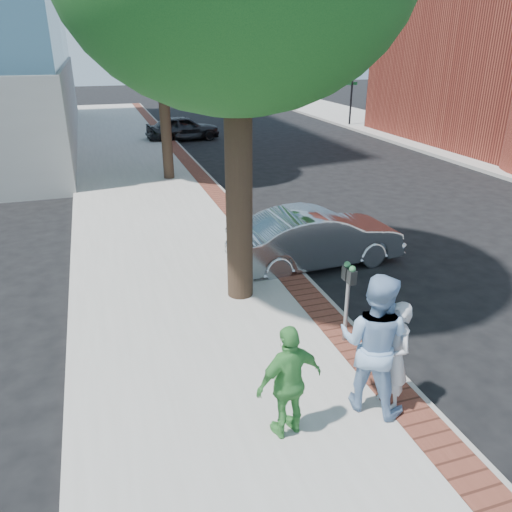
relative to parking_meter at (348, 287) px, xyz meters
name	(u,v)px	position (x,y,z in m)	size (l,w,h in m)	color
ground	(302,343)	(-0.64, 0.35, -1.21)	(120.00, 120.00, 0.00)	black
sidewalk	(157,213)	(-2.14, 8.35, -1.13)	(5.00, 60.00, 0.15)	#9E9991
brick_strip	(226,204)	(0.06, 8.35, -1.05)	(0.60, 60.00, 0.01)	brown
curb	(236,206)	(0.41, 8.35, -1.13)	(0.10, 60.00, 0.15)	gray
signal_near	(164,95)	(0.26, 22.35, 1.05)	(0.70, 0.15, 3.80)	black
signal_far	(352,89)	(11.86, 22.35, 1.05)	(0.70, 0.15, 3.80)	black
tree_far	(159,31)	(-1.14, 12.35, 4.09)	(4.80, 4.80, 7.14)	black
parking_meter	(348,287)	(0.00, 0.00, 0.00)	(0.12, 0.32, 1.47)	gray
person_gray	(394,356)	(-0.17, -1.71, -0.23)	(0.60, 0.39, 1.64)	#B6B7BC
person_officer	(374,343)	(-0.45, -1.61, -0.02)	(1.01, 0.78, 2.07)	#89ABD4
person_green	(289,382)	(-1.75, -1.77, -0.24)	(0.95, 0.40, 1.63)	#479B46
sedan_silver	(317,238)	(1.02, 3.46, -0.52)	(1.45, 4.15, 1.37)	#B2B5BA
bg_car	(183,128)	(0.96, 20.85, -0.54)	(1.58, 3.92, 1.33)	black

